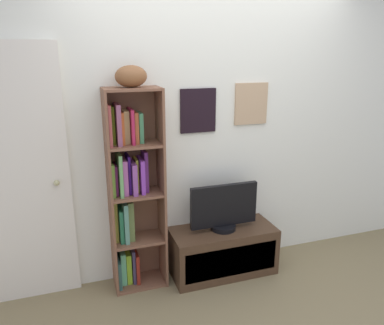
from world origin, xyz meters
TOP-DOWN VIEW (x-y plane):
  - back_wall at (0.00, 1.13)m, footprint 4.80×0.08m
  - bookshelf at (-0.74, 0.99)m, footprint 0.44×0.28m
  - football at (-0.70, 0.96)m, footprint 0.26×0.19m
  - tv_stand at (0.05, 0.89)m, footprint 0.93×0.41m
  - television at (0.05, 0.90)m, footprint 0.61×0.22m
  - door at (-1.63, 1.08)m, footprint 0.87×0.09m

SIDE VIEW (x-z plane):
  - tv_stand at x=0.05m, z-range 0.00..0.42m
  - television at x=0.05m, z-range 0.42..0.83m
  - bookshelf at x=-0.74m, z-range 0.00..1.68m
  - door at x=-1.63m, z-range 0.00..2.01m
  - back_wall at x=0.00m, z-range 0.00..2.48m
  - football at x=-0.70m, z-range 1.67..1.84m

